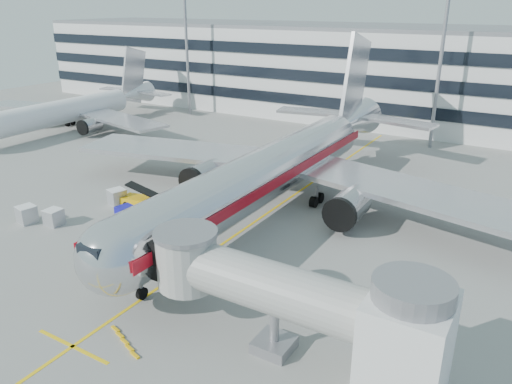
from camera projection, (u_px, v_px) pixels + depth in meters
The scene contains 15 objects.
ground at pixel (210, 253), 41.12m from camera, with size 180.00×180.00×0.00m, color gray.
lead_in_line at pixel (270, 212), 49.12m from camera, with size 0.25×70.00×0.01m, color yellow.
stop_bar at pixel (73, 346), 29.91m from camera, with size 6.00×0.25×0.01m, color yellow.
main_jet at pixel (279, 166), 48.99m from camera, with size 50.95×48.70×16.06m.
jet_bridge at pixel (302, 302), 27.47m from camera, with size 17.80×4.50×7.00m.
terminal at pixel (409, 74), 84.72m from camera, with size 150.00×24.25×15.60m.
light_mast_west at pixel (186, 29), 86.28m from camera, with size 2.40×1.20×25.45m.
light_mast_centre at pixel (444, 38), 65.57m from camera, with size 2.40×1.20×25.45m.
second_jet at pixel (69, 110), 79.44m from camera, with size 38.21×36.52×12.04m.
belt_loader at pixel (145, 201), 49.93m from camera, with size 5.19×2.60×2.43m.
baggage_tug at pixel (128, 219), 45.21m from camera, with size 3.00×2.23×2.05m.
cargo_container_left at pixel (27, 214), 46.49m from camera, with size 1.76×1.76×1.62m.
cargo_container_right at pixel (117, 197), 50.58m from camera, with size 1.91×1.91×1.63m.
cargo_container_front at pixel (54, 217), 46.00m from camera, with size 1.47×1.47×1.52m.
ramp_worker at pixel (102, 247), 40.05m from camera, with size 0.66×0.43×1.81m, color #B1F81A.
Camera 1 is at (22.13, -29.42, 19.35)m, focal length 35.00 mm.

